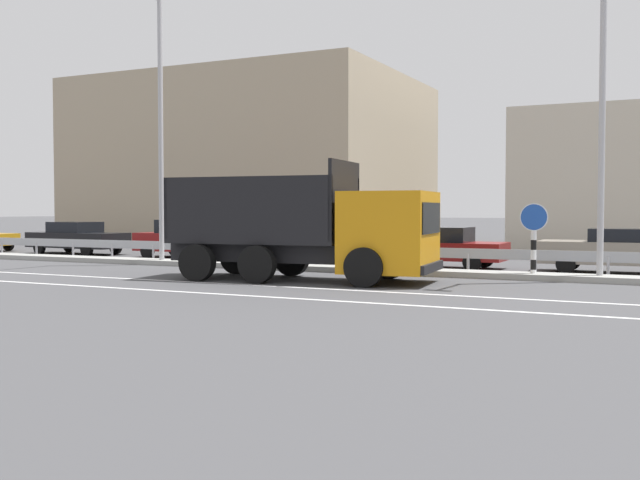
# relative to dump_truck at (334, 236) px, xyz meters

# --- Properties ---
(ground_plane) EXTENTS (320.00, 320.00, 0.00)m
(ground_plane) POSITION_rel_dump_truck_xyz_m (-1.52, 0.05, -1.28)
(ground_plane) COLOR #424244
(lane_strip_0) EXTENTS (67.21, 0.16, 0.01)m
(lane_strip_0) POSITION_rel_dump_truck_xyz_m (-1.04, -1.91, -1.28)
(lane_strip_0) COLOR silver
(lane_strip_0) RESTS_ON ground_plane
(lane_strip_1) EXTENTS (67.21, 0.16, 0.01)m
(lane_strip_1) POSITION_rel_dump_truck_xyz_m (-1.04, -4.05, -1.28)
(lane_strip_1) COLOR silver
(lane_strip_1) RESTS_ON ground_plane
(median_island) EXTENTS (36.96, 1.10, 0.18)m
(median_island) POSITION_rel_dump_truck_xyz_m (-1.52, 3.04, -1.19)
(median_island) COLOR gray
(median_island) RESTS_ON ground_plane
(median_guardrail) EXTENTS (67.21, 0.09, 0.78)m
(median_guardrail) POSITION_rel_dump_truck_xyz_m (-1.52, 4.40, -0.71)
(median_guardrail) COLOR #9EA0A5
(median_guardrail) RESTS_ON ground_plane
(dump_truck) EXTENTS (7.82, 3.38, 3.36)m
(dump_truck) POSITION_rel_dump_truck_xyz_m (0.00, 0.00, 0.00)
(dump_truck) COLOR orange
(dump_truck) RESTS_ON ground_plane
(median_road_sign) EXTENTS (0.80, 0.16, 2.19)m
(median_road_sign) POSITION_rel_dump_truck_xyz_m (4.91, 3.04, -0.10)
(median_road_sign) COLOR white
(median_road_sign) RESTS_ON ground_plane
(street_lamp_1) EXTENTS (0.70, 2.63, 9.71)m
(street_lamp_1) POSITION_rel_dump_truck_xyz_m (-8.35, 2.82, 4.11)
(street_lamp_1) COLOR #ADADB2
(street_lamp_1) RESTS_ON ground_plane
(street_lamp_2) EXTENTS (0.71, 2.03, 9.99)m
(street_lamp_2) POSITION_rel_dump_truck_xyz_m (6.69, 3.03, 4.19)
(street_lamp_2) COLOR #ADADB2
(street_lamp_2) RESTS_ON ground_plane
(parked_car_2) EXTENTS (4.96, 2.13, 1.46)m
(parked_car_2) POSITION_rel_dump_truck_xyz_m (-15.87, 6.55, -0.54)
(parked_car_2) COLOR black
(parked_car_2) RESTS_ON ground_plane
(parked_car_3) EXTENTS (4.05, 2.05, 1.59)m
(parked_car_3) POSITION_rel_dump_truck_xyz_m (-9.83, 6.47, -0.49)
(parked_car_3) COLOR maroon
(parked_car_3) RESTS_ON ground_plane
(parked_car_4) EXTENTS (4.49, 1.95, 1.37)m
(parked_car_4) POSITION_rel_dump_truck_xyz_m (-4.85, 6.39, -0.59)
(parked_car_4) COLOR #B27A14
(parked_car_4) RESTS_ON ground_plane
(parked_car_5) EXTENTS (4.62, 1.99, 1.41)m
(parked_car_5) POSITION_rel_dump_truck_xyz_m (1.19, 5.96, -0.56)
(parked_car_5) COLOR maroon
(parked_car_5) RESTS_ON ground_plane
(parked_car_6) EXTENTS (4.84, 2.00, 1.42)m
(parked_car_6) POSITION_rel_dump_truck_xyz_m (6.96, 6.33, -0.54)
(parked_car_6) COLOR gray
(parked_car_6) RESTS_ON ground_plane
(background_building_0) EXTENTS (19.18, 14.48, 9.80)m
(background_building_0) POSITION_rel_dump_truck_xyz_m (-15.46, 21.44, 3.62)
(background_building_0) COLOR tan
(background_building_0) RESTS_ON ground_plane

